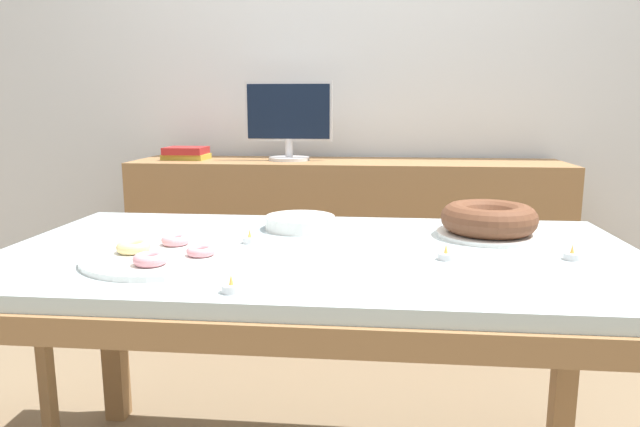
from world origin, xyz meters
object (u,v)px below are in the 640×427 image
Objects in this scene: plate_stack at (300,222)px; tealight_near_cakes at (446,255)px; computer_monitor at (289,121)px; tealight_centre at (231,288)px; pastry_platter at (162,255)px; tealight_right_edge at (250,239)px; tealight_left_edge at (572,255)px; cake_chocolate_round at (489,221)px; book_stack at (186,153)px.

plate_stack is 0.51m from tealight_near_cakes.
computer_monitor is 1.73m from tealight_centre.
computer_monitor reaches higher than pastry_platter.
computer_monitor reaches higher than plate_stack.
tealight_left_edge is at bearing -6.30° from tealight_right_edge.
pastry_platter is at bearing -126.88° from plate_stack.
plate_stack is (-0.55, 0.05, -0.03)m from cake_chocolate_round.
cake_chocolate_round reaches higher than tealight_right_edge.
tealight_left_edge is (0.76, 0.33, 0.00)m from tealight_centre.
plate_stack is at bearing 53.12° from pastry_platter.
tealight_right_edge is 1.00× the size of tealight_near_cakes.
tealight_near_cakes and tealight_centre have the same top height.
cake_chocolate_round is 7.25× the size of tealight_centre.
plate_stack is at bearing 141.82° from tealight_near_cakes.
tealight_near_cakes is 1.00× the size of tealight_centre.
plate_stack is at bearing -56.61° from book_stack.
computer_monitor is at bearing -0.15° from book_stack.
computer_monitor is 10.60× the size of tealight_right_edge.
computer_monitor reaches higher than tealight_left_edge.
book_stack is at bearing 123.39° from plate_stack.
tealight_left_edge is (0.30, 0.03, 0.00)m from tealight_near_cakes.
book_stack is 0.58× the size of pastry_platter.
tealight_left_edge is at bearing 5.75° from pastry_platter.
book_stack is at bearing 115.29° from tealight_right_edge.
pastry_platter is at bearing -132.69° from tealight_right_edge.
plate_stack is 5.25× the size of tealight_right_edge.
tealight_centre is (-0.61, -0.56, -0.04)m from cake_chocolate_round.
book_stack is (-0.52, 0.00, -0.16)m from computer_monitor.
cake_chocolate_round is (0.75, -1.14, -0.25)m from computer_monitor.
tealight_near_cakes is at bearing -66.88° from computer_monitor.
plate_stack is at bearing 175.04° from cake_chocolate_round.
tealight_right_edge and tealight_centre have the same top height.
pastry_platter is 9.46× the size of tealight_right_edge.
tealight_centre is 0.83m from tealight_left_edge.
tealight_right_edge is 0.82m from tealight_left_edge.
plate_stack reaches higher than tealight_near_cakes.
cake_chocolate_round is 0.28m from tealight_left_edge.
tealight_left_edge is at bearing 23.17° from tealight_centre.
computer_monitor is at bearing 93.91° from tealight_right_edge.
tealight_left_edge is at bearing -44.00° from book_stack.
computer_monitor reaches higher than tealight_centre.
book_stack is 1.54m from pastry_platter.
computer_monitor is at bearing 123.36° from cake_chocolate_round.
computer_monitor is 10.60× the size of tealight_centre.
computer_monitor is at bearing 113.12° from tealight_near_cakes.
tealight_right_edge is 0.52m from tealight_near_cakes.
pastry_platter reaches higher than tealight_left_edge.
cake_chocolate_round is 0.55m from plate_stack.
plate_stack reaches higher than tealight_left_edge.
cake_chocolate_round is at bearing -4.96° from plate_stack.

